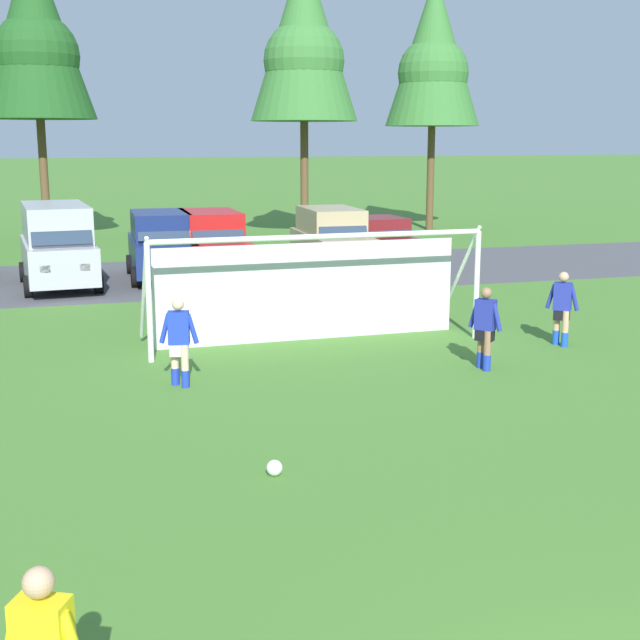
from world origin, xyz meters
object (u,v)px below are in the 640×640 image
at_px(player_defender_far, 179,342).
at_px(parked_car_slot_center_right, 212,243).
at_px(parked_car_slot_center_left, 57,244).
at_px(parked_car_slot_far_right, 380,241).
at_px(player_striker_near, 562,309).
at_px(parked_car_slot_center, 162,245).
at_px(parked_car_slot_right, 332,239).
at_px(player_midfield_center, 485,328).
at_px(soccer_ball, 275,468).
at_px(soccer_goal, 312,285).

relative_size(player_defender_far, parked_car_slot_center_right, 0.36).
height_order(parked_car_slot_center_left, parked_car_slot_far_right, parked_car_slot_center_left).
distance_m(player_striker_near, parked_car_slot_center, 13.97).
bearing_deg(parked_car_slot_right, player_midfield_center, -94.10).
distance_m(parked_car_slot_center_left, parked_car_slot_far_right, 11.19).
xyz_separation_m(player_striker_near, player_defender_far, (-8.44, -0.84, 0.00)).
bearing_deg(soccer_ball, player_striker_near, 35.53).
bearing_deg(player_striker_near, soccer_ball, -144.47).
relative_size(player_midfield_center, player_defender_far, 1.00).
height_order(soccer_ball, player_defender_far, player_defender_far).
height_order(player_midfield_center, player_defender_far, same).
xyz_separation_m(player_defender_far, parked_car_slot_far_right, (8.94, 13.67, 0.05)).
height_order(player_defender_far, parked_car_slot_center_right, parked_car_slot_center_right).
bearing_deg(player_defender_far, parked_car_slot_center, 85.07).
relative_size(player_midfield_center, parked_car_slot_right, 0.35).
relative_size(player_striker_near, parked_car_slot_center_right, 0.36).
distance_m(player_defender_far, parked_car_slot_center_left, 12.19).
relative_size(soccer_goal, parked_car_slot_right, 1.60).
distance_m(player_striker_near, parked_car_slot_center_right, 13.10).
relative_size(parked_car_slot_center, parked_car_slot_right, 1.00).
distance_m(soccer_ball, parked_car_slot_far_right, 20.19).
bearing_deg(player_striker_near, parked_car_slot_right, 97.65).
relative_size(player_defender_far, parked_car_slot_far_right, 0.38).
height_order(soccer_ball, parked_car_slot_center, parked_car_slot_center).
height_order(soccer_ball, parked_car_slot_far_right, parked_car_slot_far_right).
height_order(parked_car_slot_right, parked_car_slot_far_right, parked_car_slot_right).
relative_size(soccer_ball, player_midfield_center, 0.13).
distance_m(player_midfield_center, parked_car_slot_center, 14.07).
bearing_deg(soccer_ball, parked_car_slot_far_right, 65.72).
bearing_deg(parked_car_slot_right, parked_car_slot_center_left, -175.43).
xyz_separation_m(parked_car_slot_center, parked_car_slot_far_right, (7.84, 0.94, -0.24)).
height_order(player_midfield_center, parked_car_slot_right, parked_car_slot_right).
bearing_deg(parked_car_slot_center, parked_car_slot_center_right, -3.77).
xyz_separation_m(player_defender_far, parked_car_slot_center_right, (2.71, 12.62, 0.29)).
bearing_deg(parked_car_slot_center_left, parked_car_slot_center_right, 7.41).
distance_m(parked_car_slot_right, parked_car_slot_far_right, 2.32).
bearing_deg(parked_car_slot_center_right, player_midfield_center, -76.33).
relative_size(soccer_ball, parked_car_slot_far_right, 0.05).
bearing_deg(soccer_goal, parked_car_slot_right, 70.38).
bearing_deg(parked_car_slot_center, soccer_goal, -77.46).
xyz_separation_m(soccer_ball, parked_car_slot_center, (0.45, 17.45, 1.00)).
bearing_deg(parked_car_slot_center_left, player_defender_far, -80.01).
bearing_deg(player_striker_near, parked_car_slot_center_right, 115.94).
distance_m(player_defender_far, parked_car_slot_right, 14.44).
xyz_separation_m(soccer_ball, soccer_goal, (2.66, 7.51, 1.18)).
bearing_deg(parked_car_slot_center_right, soccer_goal, -86.53).
xyz_separation_m(player_striker_near, parked_car_slot_center_right, (-5.73, 11.78, 0.29)).
xyz_separation_m(parked_car_slot_center_left, parked_car_slot_far_right, (11.05, 1.67, -0.47)).
distance_m(player_defender_far, parked_car_slot_far_right, 16.33).
xyz_separation_m(player_striker_near, parked_car_slot_right, (-1.59, 11.87, 0.29)).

